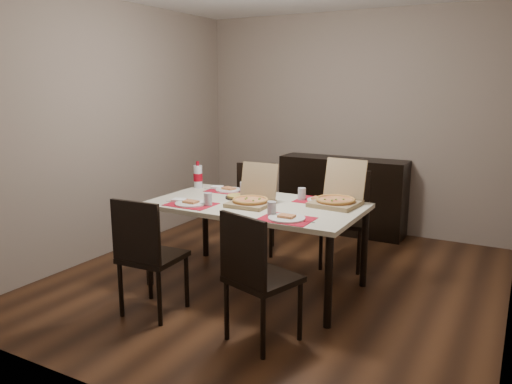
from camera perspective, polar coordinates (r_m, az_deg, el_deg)
ground at (r=4.65m, az=2.27°, el=-10.10°), size 3.80×4.00×0.02m
room_walls at (r=4.70m, az=4.86°, el=11.92°), size 3.84×4.02×2.62m
sideboard at (r=6.09m, az=9.81°, el=-0.36°), size 1.50×0.40×0.90m
dining_table at (r=4.31m, az=-0.00°, el=-2.17°), size 1.80×1.00×0.75m
chair_near_left at (r=3.88m, az=-12.37°, el=-6.73°), size 0.44×0.44×0.93m
chair_near_right at (r=3.39m, az=-0.04°, el=-9.26°), size 0.53×0.53×0.93m
chair_far_left at (r=5.33m, az=-0.07°, el=-1.30°), size 0.56×0.56×0.93m
chair_far_right at (r=4.97m, az=10.20°, el=-2.48°), size 0.48×0.48×0.93m
setting_near_left at (r=4.28m, az=-7.14°, el=-1.16°), size 0.46×0.30×0.11m
setting_near_right at (r=3.82m, az=3.10°, el=-2.72°), size 0.43×0.30×0.11m
setting_far_left at (r=4.78m, az=-2.86°, el=0.33°), size 0.47×0.30×0.11m
setting_far_right at (r=4.41m, az=6.64°, el=-0.71°), size 0.44×0.30×0.11m
napkin_loose at (r=4.21m, az=-0.37°, el=-1.44°), size 0.16×0.16×0.02m
pizza_box_center at (r=4.23m, az=-0.45°, el=-0.75°), size 0.35×0.39×0.34m
pizza_box_right at (r=4.28m, az=9.26°, el=-0.71°), size 0.40×0.44×0.37m
faina_plate at (r=4.49m, az=-2.08°, el=-0.54°), size 0.23×0.23×0.03m
dip_bowl at (r=4.40m, az=1.19°, el=-0.81°), size 0.13×0.13×0.03m
soda_bottle at (r=4.96m, az=-6.65°, el=1.76°), size 0.09×0.09×0.27m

